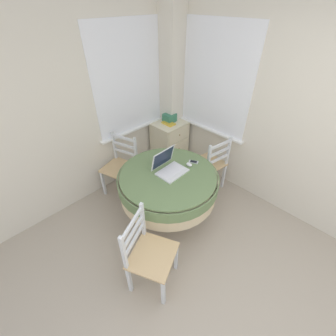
{
  "coord_description": "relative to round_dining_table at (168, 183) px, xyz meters",
  "views": [
    {
      "loc": [
        -0.77,
        0.05,
        2.4
      ],
      "look_at": [
        0.81,
        1.63,
        0.67
      ],
      "focal_mm": 24.0,
      "sensor_mm": 36.0,
      "label": 1
    }
  ],
  "objects": [
    {
      "name": "computer_mouse",
      "position": [
        0.3,
        -0.07,
        0.16
      ],
      "size": [
        0.05,
        0.08,
        0.04
      ],
      "color": "white",
      "rests_on": "round_dining_table"
    },
    {
      "name": "corner_room_shell",
      "position": [
        0.38,
        0.16,
        0.68
      ],
      "size": [
        4.14,
        4.48,
        2.55
      ],
      "color": "beige",
      "rests_on": "ground_plane"
    },
    {
      "name": "dining_chair_near_right_window",
      "position": [
        0.85,
        -0.01,
        -0.16
      ],
      "size": [
        0.49,
        0.47,
        0.9
      ],
      "color": "tan",
      "rests_on": "ground_plane"
    },
    {
      "name": "book_on_cabinet",
      "position": [
        0.87,
        0.86,
        0.18
      ],
      "size": [
        0.12,
        0.21,
        0.02
      ],
      "color": "gold",
      "rests_on": "corner_cabinet"
    },
    {
      "name": "dining_chair_camera_near",
      "position": [
        -0.72,
        -0.46,
        -0.16
      ],
      "size": [
        0.56,
        0.55,
        0.9
      ],
      "color": "tan",
      "rests_on": "ground_plane"
    },
    {
      "name": "cell_phone",
      "position": [
        0.39,
        -0.06,
        0.14
      ],
      "size": [
        0.1,
        0.13,
        0.01
      ],
      "color": "#B2B7BC",
      "rests_on": "round_dining_table"
    },
    {
      "name": "corner_cabinet",
      "position": [
        0.92,
        0.88,
        -0.21
      ],
      "size": [
        0.54,
        0.46,
        0.77
      ],
      "color": "beige",
      "rests_on": "ground_plane"
    },
    {
      "name": "round_dining_table",
      "position": [
        0.0,
        0.0,
        0.0
      ],
      "size": [
        1.19,
        1.19,
        0.74
      ],
      "color": "#4C3D2D",
      "rests_on": "ground_plane"
    },
    {
      "name": "storage_box",
      "position": [
        0.95,
        0.92,
        0.23
      ],
      "size": [
        0.18,
        0.17,
        0.13
      ],
      "color": "#387A5B",
      "rests_on": "corner_cabinet"
    },
    {
      "name": "laptop",
      "position": [
        0.05,
        0.04,
        0.19
      ],
      "size": [
        0.35,
        0.32,
        0.26
      ],
      "color": "silver",
      "rests_on": "round_dining_table"
    },
    {
      "name": "dining_chair_near_back_window",
      "position": [
        -0.09,
        0.86,
        -0.16
      ],
      "size": [
        0.51,
        0.53,
        0.9
      ],
      "color": "tan",
      "rests_on": "ground_plane"
    }
  ]
}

